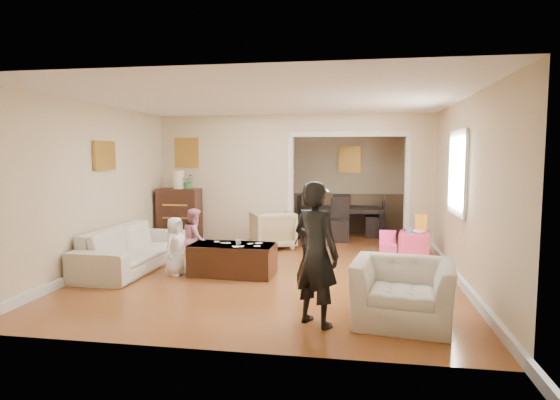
% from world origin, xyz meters
% --- Properties ---
extents(floor, '(7.00, 7.00, 0.00)m').
position_xyz_m(floor, '(0.00, 0.00, 0.00)').
color(floor, '#AA602B').
rests_on(floor, ground).
extents(partition_left, '(2.75, 0.18, 2.60)m').
position_xyz_m(partition_left, '(-1.38, 1.80, 1.30)').
color(partition_left, beige).
rests_on(partition_left, ground).
extents(partition_right, '(0.55, 0.18, 2.60)m').
position_xyz_m(partition_right, '(2.48, 1.80, 1.30)').
color(partition_right, beige).
rests_on(partition_right, ground).
extents(partition_header, '(2.22, 0.18, 0.35)m').
position_xyz_m(partition_header, '(1.10, 1.80, 2.42)').
color(partition_header, beige).
rests_on(partition_header, partition_right).
extents(window_pane, '(0.03, 0.95, 1.10)m').
position_xyz_m(window_pane, '(2.73, -0.40, 1.55)').
color(window_pane, white).
rests_on(window_pane, ground).
extents(framed_art_partition, '(0.45, 0.03, 0.55)m').
position_xyz_m(framed_art_partition, '(-2.20, 1.70, 1.85)').
color(framed_art_partition, brown).
rests_on(framed_art_partition, partition_left).
extents(framed_art_sofa_wall, '(0.03, 0.55, 0.40)m').
position_xyz_m(framed_art_sofa_wall, '(-2.71, -0.60, 1.80)').
color(framed_art_sofa_wall, brown).
extents(framed_art_alcove, '(0.45, 0.03, 0.55)m').
position_xyz_m(framed_art_alcove, '(1.10, 3.44, 1.70)').
color(framed_art_alcove, brown).
extents(sofa, '(0.94, 2.29, 0.66)m').
position_xyz_m(sofa, '(-2.24, -0.68, 0.33)').
color(sofa, beige).
rests_on(sofa, ground).
extents(armchair_back, '(1.04, 1.05, 0.72)m').
position_xyz_m(armchair_back, '(-0.32, 1.28, 0.36)').
color(armchair_back, '#C5B589').
rests_on(armchair_back, ground).
extents(armchair_front, '(1.16, 1.05, 0.68)m').
position_xyz_m(armchair_front, '(1.78, -2.48, 0.34)').
color(armchair_front, beige).
rests_on(armchair_front, ground).
extents(dresser, '(0.82, 0.46, 1.13)m').
position_xyz_m(dresser, '(-2.26, 1.38, 0.57)').
color(dresser, black).
rests_on(dresser, ground).
extents(table_lamp, '(0.22, 0.22, 0.36)m').
position_xyz_m(table_lamp, '(-2.26, 1.38, 1.31)').
color(table_lamp, beige).
rests_on(table_lamp, dresser).
extents(potted_plant, '(0.26, 0.23, 0.29)m').
position_xyz_m(potted_plant, '(-2.06, 1.38, 1.28)').
color(potted_plant, '#387B36').
rests_on(potted_plant, dresser).
extents(coffee_table, '(1.27, 0.68, 0.47)m').
position_xyz_m(coffee_table, '(-0.56, -0.82, 0.23)').
color(coffee_table, '#3A1E12').
rests_on(coffee_table, ground).
extents(coffee_cup, '(0.10, 0.10, 0.09)m').
position_xyz_m(coffee_cup, '(-0.46, -0.87, 0.51)').
color(coffee_cup, beige).
rests_on(coffee_cup, coffee_table).
extents(play_table, '(0.56, 0.56, 0.48)m').
position_xyz_m(play_table, '(2.27, 0.70, 0.24)').
color(play_table, '#DA396C').
rests_on(play_table, ground).
extents(cereal_box, '(0.21, 0.10, 0.30)m').
position_xyz_m(cereal_box, '(2.39, 0.80, 0.63)').
color(cereal_box, yellow).
rests_on(cereal_box, play_table).
extents(cyan_cup, '(0.08, 0.08, 0.08)m').
position_xyz_m(cyan_cup, '(2.17, 0.65, 0.52)').
color(cyan_cup, '#25A0BC').
rests_on(cyan_cup, play_table).
extents(toy_block, '(0.09, 0.07, 0.05)m').
position_xyz_m(toy_block, '(2.15, 0.82, 0.50)').
color(toy_block, red).
rests_on(toy_block, play_table).
extents(play_bowl, '(0.24, 0.24, 0.05)m').
position_xyz_m(play_bowl, '(2.32, 0.58, 0.50)').
color(play_bowl, silver).
rests_on(play_bowl, play_table).
extents(dining_table, '(1.95, 1.33, 0.63)m').
position_xyz_m(dining_table, '(0.93, 2.87, 0.32)').
color(dining_table, black).
rests_on(dining_table, ground).
extents(adult_person, '(0.67, 0.62, 1.55)m').
position_xyz_m(adult_person, '(0.86, -2.68, 0.77)').
color(adult_person, black).
rests_on(adult_person, ground).
extents(child_kneel_a, '(0.37, 0.48, 0.88)m').
position_xyz_m(child_kneel_a, '(-1.41, -0.97, 0.44)').
color(child_kneel_a, white).
rests_on(child_kneel_a, ground).
extents(child_kneel_b, '(0.49, 0.56, 0.97)m').
position_xyz_m(child_kneel_b, '(-1.26, -0.52, 0.48)').
color(child_kneel_b, pink).
rests_on(child_kneel_b, ground).
extents(child_toddler, '(0.49, 0.44, 0.79)m').
position_xyz_m(child_toddler, '(0.49, -0.07, 0.40)').
color(child_toddler, black).
rests_on(child_toddler, ground).
extents(craft_papers, '(0.80, 0.46, 0.00)m').
position_xyz_m(craft_papers, '(-0.47, -0.80, 0.47)').
color(craft_papers, white).
rests_on(craft_papers, coffee_table).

